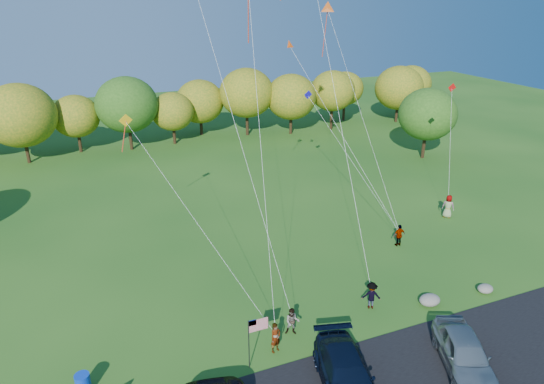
{
  "coord_description": "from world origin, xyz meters",
  "views": [
    {
      "loc": [
        -9.92,
        -17.61,
        16.49
      ],
      "look_at": [
        -0.14,
        6.0,
        5.93
      ],
      "focal_mm": 32.0,
      "sensor_mm": 36.0,
      "label": 1
    }
  ],
  "objects": [
    {
      "name": "flyer_c",
      "position": [
        3.94,
        1.33,
        0.81
      ],
      "size": [
        1.2,
        1.0,
        1.62
      ],
      "primitive_type": "imported",
      "rotation": [
        0.0,
        0.0,
        2.68
      ],
      "color": "#4C4C59",
      "rests_on": "ground"
    },
    {
      "name": "boulder_near",
      "position": [
        7.19,
        0.28,
        0.31
      ],
      "size": [
        1.25,
        0.98,
        0.63
      ],
      "primitive_type": "ellipsoid",
      "color": "gray",
      "rests_on": "ground"
    },
    {
      "name": "ground",
      "position": [
        0.0,
        0.0,
        0.0
      ],
      "size": [
        140.0,
        140.0,
        0.0
      ],
      "primitive_type": "plane",
      "color": "#205017",
      "rests_on": "ground"
    },
    {
      "name": "flyer_a",
      "position": [
        -2.41,
        0.08,
        0.81
      ],
      "size": [
        0.69,
        0.57,
        1.63
      ],
      "primitive_type": "imported",
      "rotation": [
        0.0,
        0.0,
        0.34
      ],
      "color": "#4C4C59",
      "rests_on": "ground"
    },
    {
      "name": "flyer_d",
      "position": [
        9.78,
        6.75,
        0.8
      ],
      "size": [
        0.95,
        0.41,
        1.61
      ],
      "primitive_type": "imported",
      "rotation": [
        0.0,
        0.0,
        3.13
      ],
      "color": "#4C4C59",
      "rests_on": "ground"
    },
    {
      "name": "minivan_navy",
      "position": [
        -0.54,
        -3.52,
        0.85
      ],
      "size": [
        3.55,
        5.84,
        1.58
      ],
      "primitive_type": "imported",
      "rotation": [
        0.0,
        0.0,
        -0.26
      ],
      "color": "black",
      "rests_on": "asphalt_lane"
    },
    {
      "name": "treeline",
      "position": [
        0.1,
        36.47,
        4.86
      ],
      "size": [
        75.8,
        27.68,
        8.37
      ],
      "color": "#322312",
      "rests_on": "ground"
    },
    {
      "name": "minivan_silver",
      "position": [
        5.28,
        -4.4,
        0.9
      ],
      "size": [
        3.78,
        5.29,
        1.67
      ],
      "primitive_type": "imported",
      "rotation": [
        0.0,
        0.0,
        -0.41
      ],
      "color": "#92989B",
      "rests_on": "asphalt_lane"
    },
    {
      "name": "flag_assembly",
      "position": [
        -3.69,
        -0.48,
        2.02
      ],
      "size": [
        0.99,
        0.64,
        2.68
      ],
      "color": "black",
      "rests_on": "ground"
    },
    {
      "name": "flyer_b",
      "position": [
        -1.09,
        0.96,
        0.76
      ],
      "size": [
        0.92,
        0.84,
        1.52
      ],
      "primitive_type": "imported",
      "rotation": [
        0.0,
        0.0,
        -0.44
      ],
      "color": "#4C4C59",
      "rests_on": "ground"
    },
    {
      "name": "boulder_far",
      "position": [
        11.05,
        0.01,
        0.25
      ],
      "size": [
        0.96,
        0.8,
        0.5
      ],
      "primitive_type": "ellipsoid",
      "color": "gray",
      "rests_on": "ground"
    },
    {
      "name": "trash_barrel",
      "position": [
        -11.31,
        0.85,
        0.49
      ],
      "size": [
        0.65,
        0.65,
        0.98
      ],
      "primitive_type": "cylinder",
      "color": "#0C36B8",
      "rests_on": "ground"
    },
    {
      "name": "flyer_e",
      "position": [
        16.14,
        9.15,
        0.93
      ],
      "size": [
        1.05,
        1.07,
        1.86
      ],
      "primitive_type": "imported",
      "rotation": [
        0.0,
        0.0,
        2.31
      ],
      "color": "#4C4C59",
      "rests_on": "ground"
    }
  ]
}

